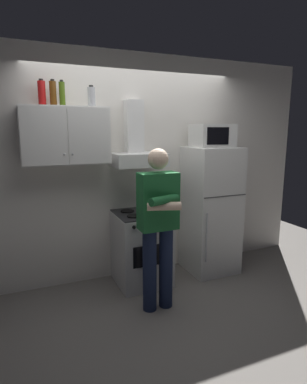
# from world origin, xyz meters

# --- Properties ---
(ground_plane) EXTENTS (7.00, 7.00, 0.00)m
(ground_plane) POSITION_xyz_m (0.00, 0.00, 0.00)
(ground_plane) COLOR slate
(back_wall_tiled) EXTENTS (4.80, 0.10, 2.70)m
(back_wall_tiled) POSITION_xyz_m (0.00, 0.60, 1.35)
(back_wall_tiled) COLOR silver
(back_wall_tiled) RESTS_ON ground_plane
(upper_cabinet) EXTENTS (0.90, 0.37, 0.60)m
(upper_cabinet) POSITION_xyz_m (-0.85, 0.37, 1.75)
(upper_cabinet) COLOR white
(stove_oven) EXTENTS (0.60, 0.62, 0.87)m
(stove_oven) POSITION_xyz_m (-0.05, 0.25, 0.43)
(stove_oven) COLOR silver
(stove_oven) RESTS_ON ground_plane
(range_hood) EXTENTS (0.60, 0.44, 0.75)m
(range_hood) POSITION_xyz_m (-0.05, 0.38, 1.60)
(range_hood) COLOR white
(refrigerator) EXTENTS (0.60, 0.62, 1.60)m
(refrigerator) POSITION_xyz_m (0.90, 0.25, 0.80)
(refrigerator) COLOR white
(refrigerator) RESTS_ON ground_plane
(microwave) EXTENTS (0.48, 0.37, 0.28)m
(microwave) POSITION_xyz_m (0.90, 0.27, 1.74)
(microwave) COLOR silver
(microwave) RESTS_ON refrigerator
(person_standing) EXTENTS (0.38, 0.33, 1.64)m
(person_standing) POSITION_xyz_m (-0.10, -0.36, 0.90)
(person_standing) COLOR #192342
(person_standing) RESTS_ON ground_plane
(cooking_pot) EXTENTS (0.28, 0.18, 0.09)m
(cooking_pot) POSITION_xyz_m (0.08, 0.13, 0.92)
(cooking_pot) COLOR #B7BABF
(cooking_pot) RESTS_ON stove_oven
(bottle_canister_steel) EXTENTS (0.08, 0.08, 0.23)m
(bottle_canister_steel) POSITION_xyz_m (-0.55, 0.41, 2.16)
(bottle_canister_steel) COLOR #B2B5BA
(bottle_canister_steel) RESTS_ON upper_cabinet
(bottle_soda_red) EXTENTS (0.08, 0.08, 0.26)m
(bottle_soda_red) POSITION_xyz_m (-1.05, 0.42, 2.17)
(bottle_soda_red) COLOR red
(bottle_soda_red) RESTS_ON upper_cabinet
(bottle_beer_brown) EXTENTS (0.07, 0.07, 0.26)m
(bottle_beer_brown) POSITION_xyz_m (-0.95, 0.40, 2.18)
(bottle_beer_brown) COLOR brown
(bottle_beer_brown) RESTS_ON upper_cabinet
(bottle_olive_oil) EXTENTS (0.06, 0.06, 0.26)m
(bottle_olive_oil) POSITION_xyz_m (-0.86, 0.39, 2.17)
(bottle_olive_oil) COLOR #4C6B19
(bottle_olive_oil) RESTS_ON upper_cabinet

